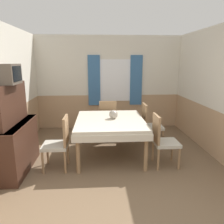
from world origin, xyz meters
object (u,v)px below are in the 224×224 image
Objects in this scene: sideboard at (14,135)px; chair_right_far at (150,124)px; chair_left_near at (59,141)px; tv at (8,74)px; vase at (113,114)px; chair_head_window at (108,118)px; dining_table at (110,124)px; chair_right_near at (162,139)px.

chair_right_far is at bearing 21.03° from sideboard.
chair_left_near is at bearing 0.35° from sideboard.
tv is 2.53× the size of vase.
chair_head_window and chair_left_near have the same top height.
sideboard is 1.88m from vase.
dining_table is 1.07m from chair_left_near.
vase is (1.78, 0.56, 0.21)m from sideboard.
chair_left_near is 2.16× the size of tv.
tv reaches higher than sideboard.
sideboard is at bearing 122.84° from tv.
sideboard reaches higher than vase.
chair_right_near is at bearing -90.00° from chair_left_near.
vase is (-0.86, 0.55, 0.34)m from chair_right_near.
chair_right_near is 1.08m from vase.
tv is at bearing -160.38° from dining_table.
chair_head_window is 2.16× the size of tv.
dining_table is at bearing -61.57° from chair_right_far.
sideboard is at bearing -68.97° from chair_right_far.
chair_head_window is at bearing 42.40° from sideboard.
chair_right_far is 1.00× the size of chair_right_near.
chair_right_near is 2.16× the size of tv.
chair_left_near is (-1.87, -1.01, 0.00)m from chair_right_far.
chair_left_near is at bearing 6.69° from tv.
chair_head_window is 1.81m from chair_left_near.
vase is (0.07, -1.00, 0.34)m from chair_head_window.
chair_right_far and chair_right_near have the same top height.
chair_left_near is at bearing -90.00° from chair_right_near.
chair_right_far is (0.93, 0.51, -0.15)m from dining_table.
dining_table is 8.99× the size of vase.
tv is 2.03m from vase.
chair_right_far is 3.05m from tv.
chair_right_far is at bearing 22.94° from tv.
sideboard is at bearing -162.59° from vase.
sideboard is (-1.71, -1.56, 0.14)m from chair_head_window.
dining_table is 1.65× the size of chair_right_far.
chair_right_near is 5.45× the size of vase.
chair_head_window is 2.62m from tv.
chair_right_far and chair_left_near have the same top height.
chair_right_near is (0.00, -1.01, 0.00)m from chair_right_far.
chair_right_far is 2.12m from chair_left_near.
chair_right_near is (0.93, -0.51, -0.15)m from dining_table.
chair_right_near is 0.63× the size of sideboard.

